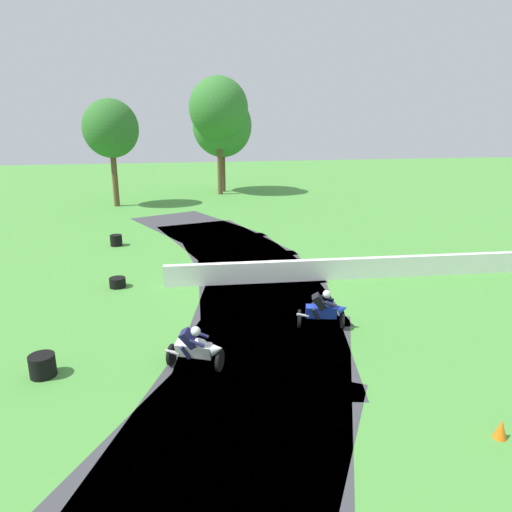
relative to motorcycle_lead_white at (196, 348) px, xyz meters
name	(u,v)px	position (x,y,z in m)	size (l,w,h in m)	color
ground_plane	(260,282)	(3.14, 6.61, -0.64)	(120.00, 120.00, 0.00)	#4C933D
track_asphalt	(231,283)	(1.88, 6.69, -0.64)	(10.95, 33.11, 0.01)	#3D3D42
safety_barrier	(394,267)	(9.00, 6.24, -0.19)	(0.30, 19.74, 0.90)	white
motorcycle_lead_white	(196,348)	(0.00, 0.00, 0.00)	(1.66, 1.30, 1.43)	black
motorcycle_chase_blue	(324,310)	(4.25, 1.80, 0.01)	(1.70, 1.04, 1.43)	black
tire_stack_near	(42,366)	(-4.05, 0.45, -0.34)	(0.68, 0.68, 0.60)	black
tire_stack_mid_a	(118,282)	(-2.71, 7.17, -0.44)	(0.65, 0.65, 0.40)	black
tire_stack_mid_b	(116,240)	(-3.36, 13.97, -0.34)	(0.64, 0.64, 0.60)	black
traffic_cone	(501,429)	(6.17, -4.14, -0.42)	(0.28, 0.28, 0.44)	orange
tree_far_left	(111,129)	(-4.42, 26.67, 5.31)	(4.21, 4.21, 8.21)	brown
tree_far_right	(222,126)	(4.96, 33.00, 5.47)	(5.48, 5.48, 9.01)	brown
tree_mid_rise	(219,109)	(4.46, 31.29, 6.94)	(5.24, 5.24, 10.37)	brown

